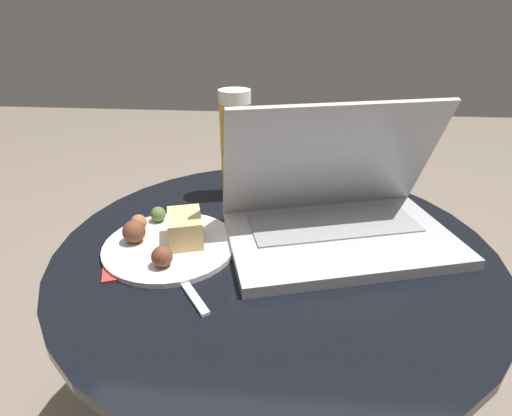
{
  "coord_description": "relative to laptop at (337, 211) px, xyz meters",
  "views": [
    {
      "loc": [
        0.02,
        -0.57,
        0.85
      ],
      "look_at": [
        -0.03,
        -0.01,
        0.56
      ],
      "focal_mm": 28.0,
      "sensor_mm": 36.0,
      "label": 1
    }
  ],
  "objects": [
    {
      "name": "table",
      "position": [
        -0.1,
        -0.04,
        -0.19
      ],
      "size": [
        0.72,
        0.72,
        0.49
      ],
      "color": "#515156",
      "rests_on": "ground_plane"
    },
    {
      "name": "napkin",
      "position": [
        -0.29,
        -0.08,
        -0.05
      ],
      "size": [
        0.2,
        0.17,
        0.0
      ],
      "color": "#B7332D",
      "rests_on": "table"
    },
    {
      "name": "laptop",
      "position": [
        0.0,
        0.0,
        0.0
      ],
      "size": [
        0.42,
        0.33,
        0.23
      ],
      "color": "#B2B2B7",
      "rests_on": "table"
    },
    {
      "name": "beer_glass",
      "position": [
        -0.19,
        0.15,
        0.06
      ],
      "size": [
        0.06,
        0.06,
        0.22
      ],
      "color": "gold",
      "rests_on": "table"
    },
    {
      "name": "snack_plate",
      "position": [
        -0.27,
        -0.06,
        -0.03
      ],
      "size": [
        0.22,
        0.22,
        0.06
      ],
      "color": "silver",
      "rests_on": "table"
    },
    {
      "name": "fork",
      "position": [
        -0.25,
        -0.13,
        -0.05
      ],
      "size": [
        0.13,
        0.17,
        0.01
      ],
      "color": "silver",
      "rests_on": "table"
    }
  ]
}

